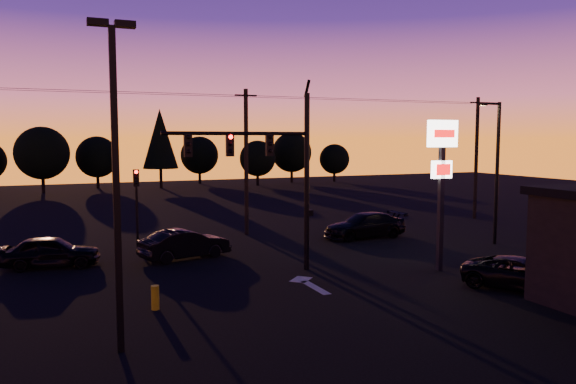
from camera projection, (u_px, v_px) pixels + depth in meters
name	position (u px, v px, depth m)	size (l,w,h in m)	color
ground	(315.00, 295.00, 21.47)	(120.00, 120.00, 0.00)	black
lane_arrow	(308.00, 284.00, 23.19)	(1.20, 3.10, 0.01)	beige
traffic_signal_mast	(274.00, 162.00, 24.62)	(6.79, 0.52, 8.58)	black
secondary_signal	(137.00, 197.00, 29.79)	(0.30, 0.31, 4.35)	black
parking_lot_light	(116.00, 165.00, 15.31)	(1.25, 0.30, 9.14)	black
pylon_sign	(442.00, 162.00, 25.09)	(1.50, 0.28, 6.80)	black
streetlight	(496.00, 166.00, 31.48)	(1.55, 0.35, 8.00)	black
utility_pole_1	(246.00, 161.00, 34.64)	(1.40, 0.26, 9.00)	black
utility_pole_2	(476.00, 157.00, 41.62)	(1.40, 0.26, 9.00)	black
power_wires	(246.00, 96.00, 34.26)	(36.00, 1.22, 0.07)	black
bollard	(155.00, 298.00, 19.66)	(0.28, 0.28, 0.85)	#BAB20E
tree_2	(42.00, 153.00, 61.18)	(5.77, 5.78, 7.26)	black
tree_3	(97.00, 157.00, 67.23)	(4.95, 4.95, 6.22)	black
tree_4	(160.00, 139.00, 66.99)	(4.18, 4.18, 9.50)	black
tree_5	(199.00, 155.00, 74.11)	(4.95, 4.95, 6.22)	black
tree_6	(258.00, 158.00, 70.96)	(4.54, 4.54, 5.71)	black
tree_7	(292.00, 152.00, 75.98)	(5.36, 5.36, 6.74)	black
tree_8	(334.00, 159.00, 77.48)	(4.12, 4.12, 5.19)	black
car_left	(51.00, 252.00, 26.09)	(1.75, 4.34, 1.48)	black
car_mid	(185.00, 244.00, 27.97)	(1.56, 4.49, 1.48)	black
car_right	(364.00, 225.00, 33.86)	(2.10, 5.16, 1.50)	black
suv_parked	(522.00, 274.00, 22.26)	(2.10, 4.56, 1.27)	black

